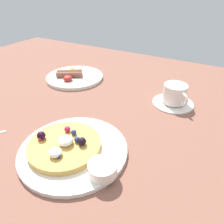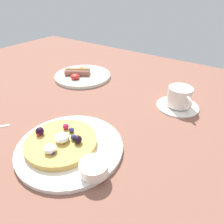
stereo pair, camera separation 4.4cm
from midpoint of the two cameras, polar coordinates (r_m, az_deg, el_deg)
The scene contains 8 objects.
ground_plane at distance 59.66cm, azimuth -5.45°, elevation -3.93°, with size 188.64×129.60×3.00cm, color brown.
pancake_plate at distance 50.07cm, azimuth -13.19°, elevation -10.29°, with size 25.27×25.27×1.12cm, color white.
pancake_with_berries at distance 49.56cm, azimuth -15.71°, elevation -8.90°, with size 16.92×16.92×3.50cm.
syrup_ramekin at distance 42.41cm, azimuth -5.79°, elevation -15.65°, with size 5.89×5.89×2.59cm.
breakfast_plate at distance 86.66cm, azimuth -11.80°, elevation 9.48°, with size 22.85×22.85×1.26cm, color silver.
fried_breakfast at distance 86.58cm, azimuth -13.11°, elevation 10.42°, with size 11.43×13.34×2.44cm.
coffee_saucer at distance 69.08cm, azimuth 14.90°, elevation 2.52°, with size 13.16×13.16×0.87cm, color white.
coffee_cup at distance 67.31cm, azimuth 15.39°, elevation 5.01°, with size 8.88×8.51×5.90cm.
Camera 1 is at (26.60, -39.64, 34.14)cm, focal length 32.75 mm.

